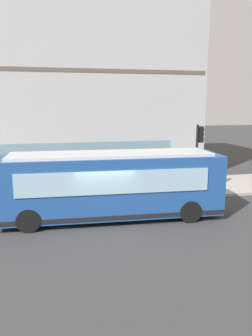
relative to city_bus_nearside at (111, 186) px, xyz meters
name	(u,v)px	position (x,y,z in m)	size (l,w,h in m)	color
ground	(103,223)	(-0.57, 0.48, -1.55)	(120.00, 120.00, 0.00)	#38383A
sidewalk_curb	(90,193)	(4.36, 0.48, -1.48)	(4.66, 40.00, 0.15)	#9E9991
building_corner	(77,85)	(11.35, 0.48, 5.03)	(9.38, 16.60, 13.19)	#A8A8AD
city_bus_nearside	(111,186)	(0.00, 0.00, 0.00)	(3.09, 10.16, 3.07)	#1E478C
traffic_light_near_corner	(199,146)	(2.67, -5.53, 1.34)	(0.32, 0.49, 3.94)	black
fire_hydrant	(166,178)	(5.34, -4.56, -1.04)	(0.35, 0.35, 0.74)	gold
pedestrian_near_building_entrance	(141,175)	(4.11, -2.55, -0.52)	(0.32, 0.32, 1.56)	black
pedestrian_walking_along_curb	(191,167)	(5.86, -6.54, -0.51)	(0.32, 0.32, 1.57)	#3F8C4C
pedestrian_by_light_pole	(47,181)	(3.13, 2.90, -0.35)	(0.32, 0.32, 1.82)	silver
newspaper_vending_box	(81,179)	(5.93, 0.87, -0.95)	(0.44, 0.42, 0.90)	#263F99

